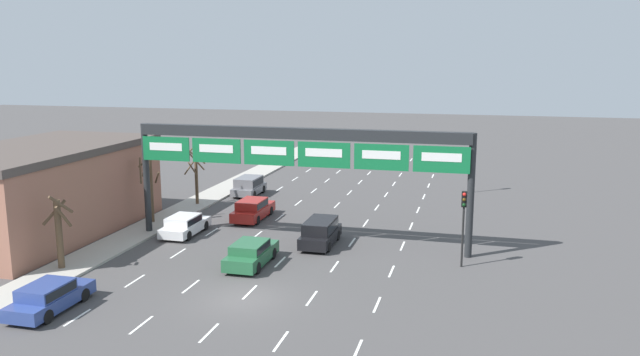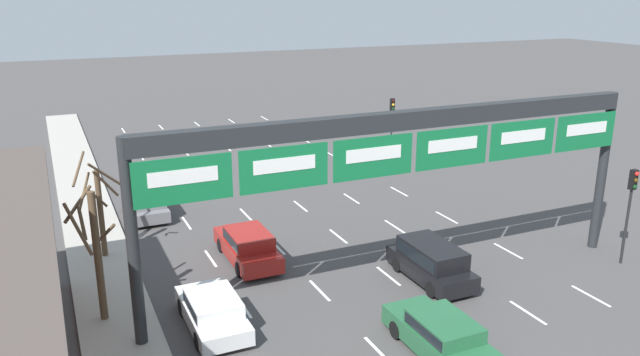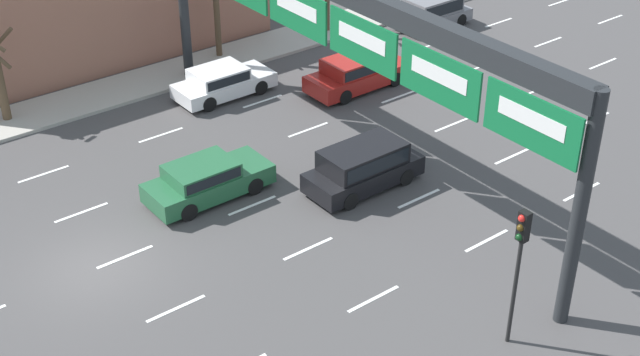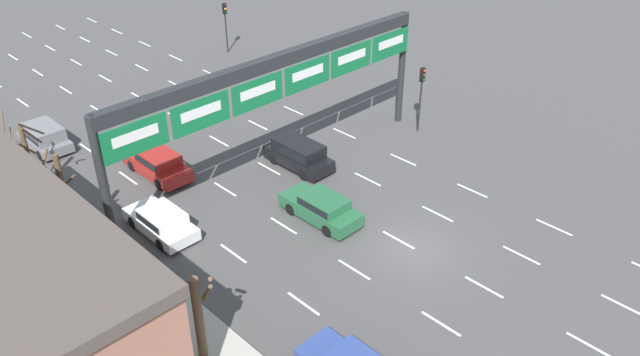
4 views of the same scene
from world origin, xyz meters
The scene contains 9 objects.
ground_plane centered at (0.00, 0.00, 0.00)m, with size 220.00×220.00×0.00m, color #474444.
lane_dashes centered at (0.00, 13.50, 0.00)m, with size 13.32×67.00×0.01m.
sign_gantry centered at (0.00, 9.70, 6.30)m, with size 21.83×0.70×7.54m.
suv_black centered at (1.44, 9.91, 0.93)m, with size 1.87×4.43×1.68m.
car_white centered at (-8.09, 9.91, 0.73)m, with size 1.90×4.42×1.36m.
car_red centered at (-5.08, 15.02, 0.81)m, with size 1.91×4.86×1.52m.
suv_grey centered at (-8.38, 22.85, 0.90)m, with size 1.98×3.97×1.60m.
car_green centered at (-1.46, 5.04, 0.76)m, with size 1.91×4.59×1.43m.
traffic_light_mid_block centered at (10.38, 7.79, 3.18)m, with size 0.30×0.35×4.44m.
Camera 3 is at (22.40, -8.32, 17.34)m, focal length 50.00 mm.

